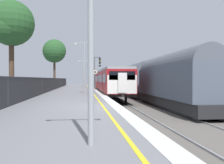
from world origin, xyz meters
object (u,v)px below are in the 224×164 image
platform_lamp_far (83,71)px  background_tree_centre (10,25)px  signal_gantry (96,69)px  speed_limit_sign (95,77)px  commuter_train_at_platform (99,80)px  platform_lamp_near (91,0)px  platform_lamp_mid (84,63)px  freight_train_adjacent_track (135,79)px  background_tree_left (54,52)px

platform_lamp_far → background_tree_centre: (-6.02, -26.88, 2.91)m
signal_gantry → speed_limit_sign: bearing=-94.3°
commuter_train_at_platform → platform_lamp_near: size_ratio=11.32×
speed_limit_sign → platform_lamp_mid: bearing=-101.9°
freight_train_adjacent_track → background_tree_left: background_tree_left is taller
platform_lamp_near → background_tree_left: background_tree_left is taller
freight_train_adjacent_track → signal_gantry: bearing=151.6°
platform_lamp_near → background_tree_left: bearing=97.3°
signal_gantry → background_tree_centre: background_tree_centre is taller
commuter_train_at_platform → speed_limit_sign: 19.80m
commuter_train_at_platform → background_tree_centre: 34.15m
freight_train_adjacent_track → background_tree_centre: (-13.41, -14.76, 4.41)m
platform_lamp_mid → background_tree_left: background_tree_left is taller
commuter_train_at_platform → background_tree_left: 11.25m
background_tree_left → platform_lamp_mid: bearing=-76.2°
background_tree_left → platform_lamp_far: bearing=-17.4°
signal_gantry → platform_lamp_near: bearing=-93.3°
background_tree_centre → platform_lamp_near: bearing=-69.2°
freight_train_adjacent_track → background_tree_left: (-13.06, 13.90, 5.21)m
freight_train_adjacent_track → speed_limit_sign: 6.18m
signal_gantry → platform_lamp_far: (-1.91, 9.16, -0.04)m
commuter_train_at_platform → freight_train_adjacent_track: size_ratio=1.39×
signal_gantry → speed_limit_sign: size_ratio=1.78×
platform_lamp_mid → platform_lamp_far: platform_lamp_mid is taller
platform_lamp_far → signal_gantry: bearing=-78.2°
signal_gantry → platform_lamp_mid: 12.35m
speed_limit_sign → platform_lamp_near: bearing=-93.1°
freight_train_adjacent_track → platform_lamp_near: bearing=-103.6°
commuter_train_at_platform → freight_train_adjacent_track: 18.18m
commuter_train_at_platform → speed_limit_sign: bearing=-95.3°
freight_train_adjacent_track → speed_limit_sign: freight_train_adjacent_track is taller
commuter_train_at_platform → signal_gantry: size_ratio=12.86×
background_tree_centre → background_tree_left: bearing=89.3°
freight_train_adjacent_track → platform_lamp_far: size_ratio=9.00×
speed_limit_sign → platform_lamp_mid: (-1.53, -7.26, 1.45)m
speed_limit_sign → platform_lamp_mid: platform_lamp_mid is taller
freight_train_adjacent_track → platform_lamp_near: size_ratio=8.17×
background_tree_left → background_tree_centre: 28.68m
signal_gantry → speed_limit_sign: 5.13m
platform_lamp_far → platform_lamp_near: bearing=-90.0°
signal_gantry → platform_lamp_far: bearing=101.8°
commuter_train_at_platform → speed_limit_sign: commuter_train_at_platform is taller
freight_train_adjacent_track → signal_gantry: size_ratio=9.28×
platform_lamp_near → background_tree_left: 45.00m
platform_lamp_near → platform_lamp_mid: 21.36m
commuter_train_at_platform → platform_lamp_mid: bearing=-97.1°
speed_limit_sign → freight_train_adjacent_track: bearing=18.7°
freight_train_adjacent_track → platform_lamp_mid: size_ratio=8.43×
commuter_train_at_platform → platform_lamp_near: bearing=-94.0°
speed_limit_sign → commuter_train_at_platform: bearing=84.7°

